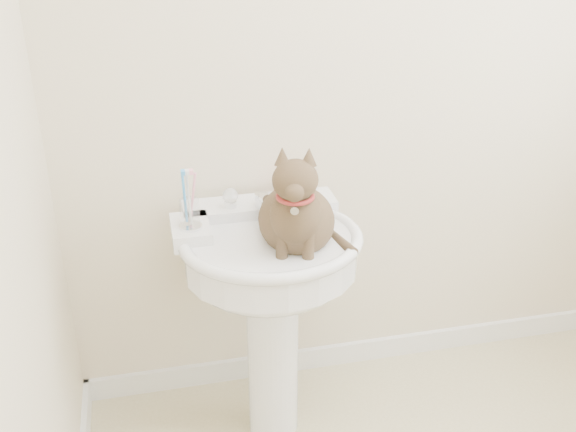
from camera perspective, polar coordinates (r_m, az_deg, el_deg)
wall_back at (r=2.28m, az=8.13°, el=13.69°), size 2.20×0.00×2.50m
baseboard_back at (r=2.79m, az=6.62°, el=-11.21°), size 2.20×0.02×0.09m
pedestal_sink at (r=2.14m, az=-1.48°, el=-4.99°), size 0.58×0.57×0.80m
faucet at (r=2.16m, az=-2.25°, el=1.76°), size 0.28×0.12×0.14m
soap_bar at (r=2.27m, az=0.02°, el=2.28°), size 0.10×0.08×0.03m
toothbrush_cup at (r=2.05m, az=-8.31°, el=0.26°), size 0.07×0.07×0.18m
cat at (r=1.99m, az=0.81°, el=0.10°), size 0.25×0.32×0.46m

